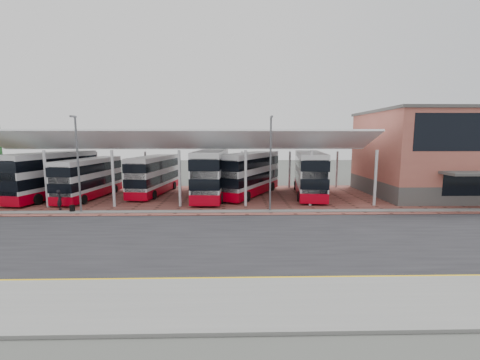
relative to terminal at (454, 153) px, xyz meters
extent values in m
plane|color=#40433E|center=(-23.00, -13.92, -4.66)|extent=(140.00, 140.00, 0.00)
cube|color=black|center=(-23.00, -14.92, -4.65)|extent=(120.00, 14.00, 0.02)
cube|color=brown|center=(-21.00, -0.92, -4.63)|extent=(72.00, 16.00, 0.06)
cube|color=slate|center=(-23.00, -22.92, -4.59)|extent=(120.00, 4.00, 0.14)
cube|color=slate|center=(-23.00, -7.72, -4.59)|extent=(120.00, 0.80, 0.14)
cube|color=#E2B30B|center=(-23.00, -20.92, -4.63)|extent=(120.00, 0.12, 0.01)
cube|color=#E2B30B|center=(-23.00, -20.62, -4.63)|extent=(120.00, 0.12, 0.01)
cylinder|color=silver|center=(-47.00, 5.58, -2.36)|extent=(0.26, 0.26, 4.60)
cylinder|color=silver|center=(-41.00, -5.42, -2.06)|extent=(0.26, 0.26, 5.20)
cylinder|color=silver|center=(-41.00, 5.58, -2.36)|extent=(0.26, 0.26, 4.60)
cylinder|color=silver|center=(-35.00, -5.42, -2.06)|extent=(0.26, 0.26, 5.20)
cylinder|color=silver|center=(-35.00, 5.58, -2.36)|extent=(0.26, 0.26, 4.60)
cylinder|color=silver|center=(-29.00, -5.42, -2.06)|extent=(0.26, 0.26, 5.20)
cylinder|color=silver|center=(-29.00, 5.58, -2.36)|extent=(0.26, 0.26, 4.60)
cylinder|color=silver|center=(-23.00, -5.42, -2.06)|extent=(0.26, 0.26, 5.20)
cylinder|color=silver|center=(-23.00, 5.58, -2.36)|extent=(0.26, 0.26, 4.60)
cylinder|color=silver|center=(-17.00, -5.42, -2.06)|extent=(0.26, 0.26, 5.20)
cylinder|color=silver|center=(-17.00, 5.58, -2.36)|extent=(0.26, 0.26, 4.60)
cylinder|color=silver|center=(-11.00, -5.42, -2.06)|extent=(0.26, 0.26, 5.20)
cylinder|color=silver|center=(-11.00, 5.58, -2.36)|extent=(0.26, 0.26, 4.60)
cube|color=white|center=(-29.00, -3.22, 1.44)|extent=(37.00, 4.95, 1.95)
cube|color=white|center=(-29.00, 2.38, 1.24)|extent=(37.00, 7.12, 1.43)
cube|color=#4E4C49|center=(0.00, 0.08, -3.76)|extent=(18.00, 12.00, 1.80)
cube|color=#B35F50|center=(0.00, 0.08, 0.74)|extent=(18.00, 12.00, 7.20)
cube|color=#4E4C49|center=(0.00, 0.08, 4.44)|extent=(18.40, 12.40, 0.30)
cylinder|color=#57595E|center=(-37.00, -7.62, -0.66)|extent=(0.16, 0.16, 8.00)
cube|color=#57595E|center=(-37.00, -7.92, 3.34)|extent=(0.15, 0.90, 0.15)
cylinder|color=#57595E|center=(-21.00, -7.62, -0.66)|extent=(0.16, 0.16, 8.00)
cube|color=#57595E|center=(-21.00, -7.92, 3.34)|extent=(0.15, 0.90, 0.15)
cube|color=silver|center=(-43.06, -0.60, -2.10)|extent=(4.77, 11.74, 4.48)
cube|color=#AB0012|center=(-43.06, -0.60, -3.92)|extent=(4.82, 11.79, 0.94)
cube|color=black|center=(-43.06, -0.60, -2.57)|extent=(4.82, 11.79, 0.99)
cube|color=black|center=(-43.06, -0.60, -0.90)|extent=(4.82, 11.79, 0.99)
cube|color=black|center=(-44.15, -6.17, -2.20)|extent=(2.32, 0.55, 3.75)
cylinder|color=black|center=(-45.04, -3.94, -4.08)|extent=(0.49, 1.08, 1.04)
cylinder|color=black|center=(-42.49, -4.45, -4.08)|extent=(0.49, 1.08, 1.04)
cylinder|color=black|center=(-43.63, 3.25, -4.08)|extent=(0.49, 1.08, 1.04)
cylinder|color=black|center=(-41.07, 2.75, -4.08)|extent=(0.49, 1.08, 1.04)
cube|color=silver|center=(-39.06, -1.04, -2.44)|extent=(3.29, 10.09, 3.87)
cube|color=#AB0012|center=(-39.06, -1.04, -4.01)|extent=(3.33, 10.13, 0.81)
cube|color=black|center=(-39.06, -1.04, -2.84)|extent=(3.33, 10.13, 0.86)
cube|color=black|center=(-39.06, -1.04, -1.40)|extent=(3.33, 10.13, 0.86)
cube|color=black|center=(-39.58, -5.92, -2.53)|extent=(2.03, 0.30, 3.24)
cylinder|color=black|center=(-40.52, -4.07, -4.15)|extent=(0.35, 0.92, 0.90)
cylinder|color=black|center=(-38.28, -4.31, -4.15)|extent=(0.35, 0.92, 0.90)
cylinder|color=black|center=(-39.85, 2.23, -4.15)|extent=(0.35, 0.92, 0.90)
cylinder|color=black|center=(-37.61, 2.00, -4.15)|extent=(0.35, 0.92, 0.90)
cube|color=silver|center=(-32.92, 1.32, -2.36)|extent=(3.66, 10.46, 4.00)
cube|color=#AB0012|center=(-32.92, 1.32, -3.99)|extent=(3.70, 10.50, 0.84)
cube|color=black|center=(-32.92, 1.32, -2.78)|extent=(3.70, 10.50, 0.88)
cube|color=black|center=(-32.92, 1.32, -1.29)|extent=(3.70, 10.50, 0.88)
cube|color=black|center=(-33.59, -3.72, -2.46)|extent=(2.09, 0.37, 3.35)
cylinder|color=black|center=(-34.50, -1.78, -4.13)|extent=(0.38, 0.96, 0.93)
cylinder|color=black|center=(-32.20, -2.09, -4.13)|extent=(0.38, 0.96, 0.93)
cylinder|color=black|center=(-33.64, 4.72, -4.13)|extent=(0.38, 0.96, 0.93)
cylinder|color=black|center=(-31.33, 4.41, -4.13)|extent=(0.38, 0.96, 0.93)
cube|color=silver|center=(-26.40, -0.49, -2.01)|extent=(3.33, 12.00, 4.64)
cube|color=#AB0012|center=(-26.40, -0.49, -3.90)|extent=(3.38, 12.05, 0.97)
cube|color=black|center=(-26.40, -0.49, -2.49)|extent=(3.38, 12.05, 1.03)
cube|color=black|center=(-26.40, -0.49, -0.77)|extent=(3.38, 12.05, 1.03)
cube|color=black|center=(-26.71, -6.37, -2.12)|extent=(2.43, 0.24, 3.89)
cylinder|color=black|center=(-27.95, -4.21, -4.06)|extent=(0.36, 1.09, 1.08)
cylinder|color=black|center=(-25.26, -4.36, -4.06)|extent=(0.36, 1.09, 1.08)
cylinder|color=black|center=(-27.54, 3.38, -4.06)|extent=(0.36, 1.09, 1.08)
cylinder|color=black|center=(-24.85, 3.23, -4.06)|extent=(0.36, 1.09, 1.08)
cube|color=silver|center=(-22.25, 0.36, -2.16)|extent=(7.31, 11.11, 4.37)
cube|color=#AB0012|center=(-22.25, 0.36, -3.94)|extent=(7.36, 11.17, 0.91)
cube|color=black|center=(-22.25, 0.36, -2.62)|extent=(7.36, 11.17, 0.96)
cube|color=black|center=(-22.25, 0.36, -0.99)|extent=(7.36, 11.17, 0.96)
cube|color=black|center=(-24.75, -4.58, -2.26)|extent=(2.08, 1.12, 3.66)
cylinder|color=black|center=(-25.00, -2.26, -4.09)|extent=(0.71, 1.03, 1.02)
cylinder|color=black|center=(-22.73, -3.41, -4.09)|extent=(0.71, 1.03, 1.02)
cylinder|color=black|center=(-21.77, 4.12, -4.09)|extent=(0.71, 1.03, 1.02)
cylinder|color=black|center=(-19.51, 2.97, -4.09)|extent=(0.71, 1.03, 1.02)
cube|color=silver|center=(-15.84, -0.05, -2.12)|extent=(4.22, 11.63, 4.45)
cube|color=#AB0012|center=(-15.84, -0.05, -3.93)|extent=(4.27, 11.68, 0.93)
cube|color=black|center=(-15.84, -0.05, -2.58)|extent=(4.27, 11.68, 0.98)
cube|color=black|center=(-15.84, -0.05, -0.93)|extent=(4.27, 11.68, 0.98)
cube|color=black|center=(-16.67, -5.62, -2.22)|extent=(2.32, 0.44, 3.72)
cylinder|color=black|center=(-17.65, -3.46, -4.08)|extent=(0.44, 1.07, 1.03)
cylinder|color=black|center=(-15.09, -3.84, -4.08)|extent=(0.44, 1.07, 1.03)
cylinder|color=black|center=(-16.59, 3.74, -4.08)|extent=(0.44, 1.07, 1.03)
cylinder|color=black|center=(-14.03, 3.36, -4.08)|extent=(0.44, 1.07, 1.03)
imported|color=black|center=(-39.27, -6.63, -3.72)|extent=(0.59, 0.73, 1.75)
cube|color=black|center=(-37.75, -7.59, -4.29)|extent=(0.36, 0.26, 0.61)
camera|label=1|loc=(-24.20, -34.43, 1.66)|focal=24.00mm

